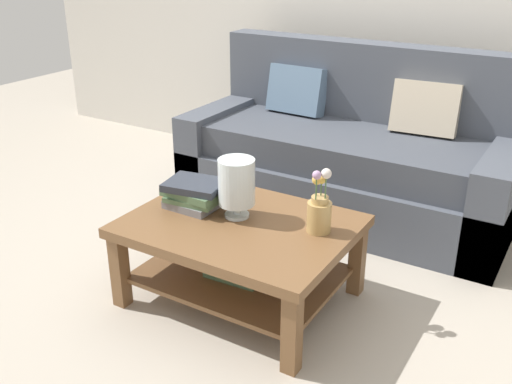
% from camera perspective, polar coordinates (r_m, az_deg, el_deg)
% --- Properties ---
extents(ground_plane, '(10.00, 10.00, 0.00)m').
position_cam_1_polar(ground_plane, '(3.30, 1.30, -7.11)').
color(ground_plane, '#ADA393').
extents(couch, '(2.09, 0.90, 1.06)m').
position_cam_1_polar(couch, '(3.88, 9.07, 3.38)').
color(couch, '#474C56').
rests_on(couch, ground).
extents(coffee_table, '(1.06, 0.81, 0.43)m').
position_cam_1_polar(coffee_table, '(2.87, -1.56, -5.09)').
color(coffee_table, brown).
rests_on(coffee_table, ground).
extents(book_stack_main, '(0.32, 0.26, 0.14)m').
position_cam_1_polar(book_stack_main, '(2.95, -6.04, -0.19)').
color(book_stack_main, slate).
rests_on(book_stack_main, coffee_table).
extents(glass_hurricane_vase, '(0.18, 0.18, 0.30)m').
position_cam_1_polar(glass_hurricane_vase, '(2.80, -1.89, 0.84)').
color(glass_hurricane_vase, silver).
rests_on(glass_hurricane_vase, coffee_table).
extents(flower_pitcher, '(0.11, 0.11, 0.32)m').
position_cam_1_polar(flower_pitcher, '(2.70, 6.19, -1.69)').
color(flower_pitcher, tan).
rests_on(flower_pitcher, coffee_table).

